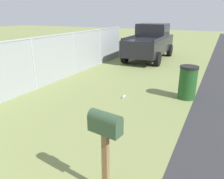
{
  "coord_description": "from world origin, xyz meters",
  "views": [
    {
      "loc": [
        1.25,
        -2.03,
        2.71
      ],
      "look_at": [
        5.91,
        0.3,
        0.9
      ],
      "focal_mm": 35.52,
      "sensor_mm": 36.0,
      "label": 1
    }
  ],
  "objects": [
    {
      "name": "mailbox",
      "position": [
        3.72,
        -0.68,
        1.12
      ],
      "size": [
        0.27,
        0.52,
        1.4
      ],
      "rotation": [
        0.0,
        0.0,
        -0.15
      ],
      "color": "brown",
      "rests_on": "ground"
    },
    {
      "name": "pickup_truck",
      "position": [
        14.54,
        1.99,
        1.1
      ],
      "size": [
        4.94,
        2.22,
        2.09
      ],
      "rotation": [
        0.0,
        0.0,
        0.02
      ],
      "color": "black",
      "rests_on": "ground"
    },
    {
      "name": "trash_bin",
      "position": [
        8.55,
        -1.16,
        0.55
      ],
      "size": [
        0.59,
        0.59,
        1.1
      ],
      "color": "#1E4C1E",
      "rests_on": "ground"
    },
    {
      "name": "fence_section",
      "position": [
        6.99,
        4.0,
        1.02
      ],
      "size": [
        14.65,
        0.07,
        1.9
      ],
      "color": "#9EA3A8",
      "rests_on": "ground"
    },
    {
      "name": "litter_bottle_near_hydrant",
      "position": [
        7.66,
        0.73,
        0.04
      ],
      "size": [
        0.23,
        0.09,
        0.07
      ],
      "primitive_type": "cylinder",
      "rotation": [
        0.0,
        1.57,
        3.25
      ],
      "color": "#B2D8BF",
      "rests_on": "ground"
    }
  ]
}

